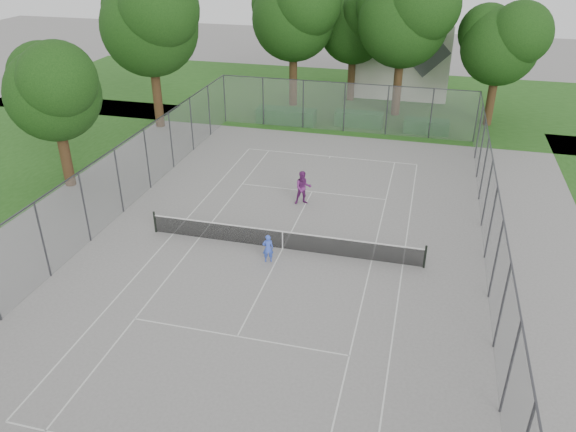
% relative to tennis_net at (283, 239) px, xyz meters
% --- Properties ---
extents(ground, '(120.00, 120.00, 0.00)m').
position_rel_tennis_net_xyz_m(ground, '(0.00, 0.00, -0.51)').
color(ground, slate).
rests_on(ground, ground).
extents(grass_far, '(60.00, 20.00, 0.00)m').
position_rel_tennis_net_xyz_m(grass_far, '(0.00, 26.00, -0.51)').
color(grass_far, '#214E16').
rests_on(grass_far, ground).
extents(court_markings, '(11.03, 23.83, 0.01)m').
position_rel_tennis_net_xyz_m(court_markings, '(0.00, 0.00, -0.50)').
color(court_markings, silver).
rests_on(court_markings, ground).
extents(tennis_net, '(12.87, 0.10, 1.10)m').
position_rel_tennis_net_xyz_m(tennis_net, '(0.00, 0.00, 0.00)').
color(tennis_net, black).
rests_on(tennis_net, ground).
extents(perimeter_fence, '(18.08, 34.08, 3.52)m').
position_rel_tennis_net_xyz_m(perimeter_fence, '(0.00, 0.00, 1.30)').
color(perimeter_fence, '#38383D').
rests_on(perimeter_fence, ground).
extents(tree_far_left, '(7.37, 6.72, 10.59)m').
position_rel_tennis_net_xyz_m(tree_far_left, '(-5.03, 22.47, 6.76)').
color(tree_far_left, '#382414').
rests_on(tree_far_left, ground).
extents(tree_far_midleft, '(6.27, 5.72, 9.01)m').
position_rel_tennis_net_xyz_m(tree_far_midleft, '(-0.70, 25.12, 5.67)').
color(tree_far_midleft, '#382414').
rests_on(tree_far_midleft, ground).
extents(tree_far_midright, '(7.58, 6.92, 10.89)m').
position_rel_tennis_net_xyz_m(tree_far_midright, '(3.36, 21.85, 6.97)').
color(tree_far_midright, '#382414').
rests_on(tree_far_midright, ground).
extents(tree_far_right, '(6.18, 5.64, 8.88)m').
position_rel_tennis_net_xyz_m(tree_far_right, '(10.19, 21.09, 5.59)').
color(tree_far_right, '#382414').
rests_on(tree_far_right, ground).
extents(tree_side_back, '(7.66, 6.99, 11.01)m').
position_rel_tennis_net_xyz_m(tree_side_back, '(-13.22, 14.72, 7.06)').
color(tree_side_back, '#382414').
rests_on(tree_side_back, ground).
extents(tree_side_front, '(5.75, 5.25, 8.27)m').
position_rel_tennis_net_xyz_m(tree_side_front, '(-13.57, 3.82, 5.16)').
color(tree_side_front, '#382414').
rests_on(tree_side_front, ground).
extents(hedge_left, '(4.39, 1.32, 1.10)m').
position_rel_tennis_net_xyz_m(hedge_left, '(-4.45, 17.74, 0.04)').
color(hedge_left, '#194E1C').
rests_on(hedge_left, ground).
extents(hedge_mid, '(3.47, 0.99, 1.09)m').
position_rel_tennis_net_xyz_m(hedge_mid, '(0.91, 18.38, 0.03)').
color(hedge_mid, '#194E1C').
rests_on(hedge_mid, ground).
extents(hedge_right, '(3.17, 1.16, 0.95)m').
position_rel_tennis_net_xyz_m(hedge_right, '(5.77, 18.15, -0.04)').
color(hedge_right, '#194E1C').
rests_on(hedge_right, ground).
extents(house, '(8.23, 6.38, 10.25)m').
position_rel_tennis_net_xyz_m(house, '(2.96, 28.90, 3.61)').
color(house, beige).
rests_on(house, ground).
extents(girl_player, '(0.57, 0.46, 1.34)m').
position_rel_tennis_net_xyz_m(girl_player, '(-0.34, -1.20, 0.16)').
color(girl_player, blue).
rests_on(girl_player, ground).
extents(woman_player, '(1.09, 0.98, 1.85)m').
position_rel_tennis_net_xyz_m(woman_player, '(-0.16, 4.83, 0.41)').
color(woman_player, '#6F256F').
rests_on(woman_player, ground).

